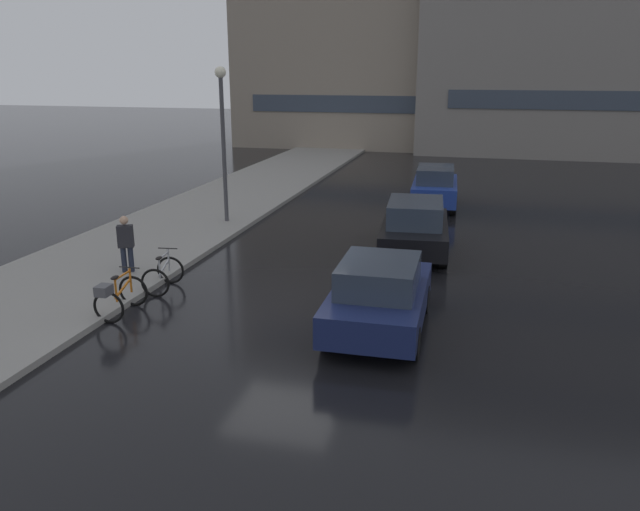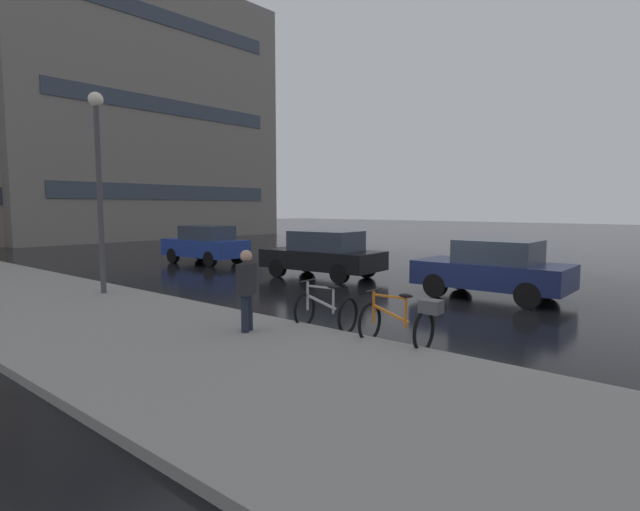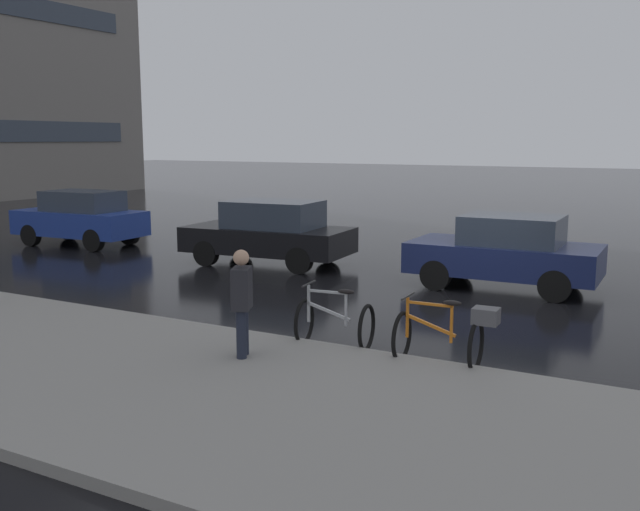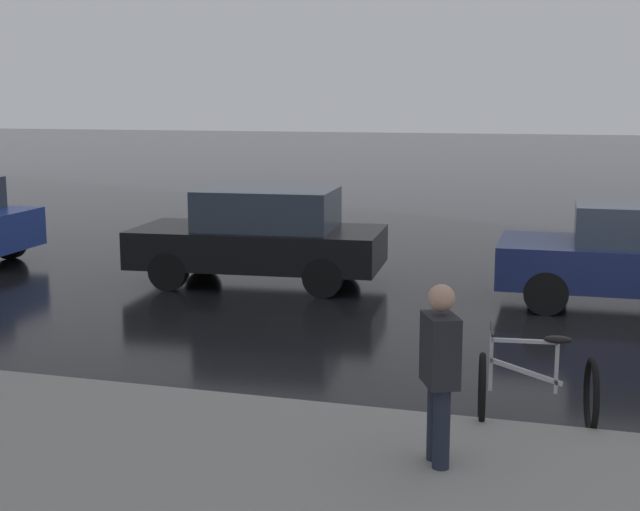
{
  "view_description": "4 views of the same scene",
  "coord_description": "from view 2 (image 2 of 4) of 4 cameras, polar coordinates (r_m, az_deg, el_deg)",
  "views": [
    {
      "loc": [
        4.08,
        -12.36,
        5.27
      ],
      "look_at": [
        0.35,
        1.9,
        0.86
      ],
      "focal_mm": 35.0,
      "sensor_mm": 36.0,
      "label": 1
    },
    {
      "loc": [
        -10.76,
        -5.38,
        2.42
      ],
      "look_at": [
        0.24,
        4.01,
        1.01
      ],
      "focal_mm": 28.0,
      "sensor_mm": 36.0,
      "label": 2
    },
    {
      "loc": [
        -12.64,
        -4.08,
        3.13
      ],
      "look_at": [
        -1.85,
        1.88,
        1.11
      ],
      "focal_mm": 40.0,
      "sensor_mm": 36.0,
      "label": 3
    },
    {
      "loc": [
        -11.68,
        0.48,
        3.1
      ],
      "look_at": [
        -0.53,
        3.74,
        1.05
      ],
      "focal_mm": 50.0,
      "sensor_mm": 36.0,
      "label": 4
    }
  ],
  "objects": [
    {
      "name": "car_blue",
      "position": [
        22.03,
        -12.97,
        1.27
      ],
      "size": [
        1.89,
        4.01,
        1.63
      ],
      "color": "navy",
      "rests_on": "ground"
    },
    {
      "name": "building_facade_side",
      "position": [
        43.64,
        -20.04,
        14.95
      ],
      "size": [
        21.81,
        8.97,
        19.6
      ],
      "color": "gray",
      "rests_on": "ground"
    },
    {
      "name": "car_navy",
      "position": [
        14.0,
        19.18,
        -1.45
      ],
      "size": [
        1.94,
        3.92,
        1.56
      ],
      "color": "navy",
      "rests_on": "ground"
    },
    {
      "name": "bicycle_nearest",
      "position": [
        8.68,
        9.52,
        -7.33
      ],
      "size": [
        0.77,
        1.4,
        0.97
      ],
      "color": "black",
      "rests_on": "ground"
    },
    {
      "name": "streetlamp",
      "position": [
        14.36,
        -23.99,
        9.19
      ],
      "size": [
        0.38,
        0.38,
        5.36
      ],
      "color": "#424247",
      "rests_on": "ground"
    },
    {
      "name": "pedestrian",
      "position": [
        9.23,
        -8.38,
        -3.82
      ],
      "size": [
        0.46,
        0.38,
        1.64
      ],
      "color": "#1E2333",
      "rests_on": "ground"
    },
    {
      "name": "ground_plane",
      "position": [
        12.27,
        13.72,
        -5.98
      ],
      "size": [
        140.0,
        140.0,
        0.0
      ],
      "primitive_type": "plane",
      "color": "black"
    },
    {
      "name": "sidewalk_kerb",
      "position": [
        16.27,
        -32.0,
        -3.6
      ],
      "size": [
        4.8,
        60.0,
        0.14
      ],
      "primitive_type": "cube",
      "color": "gray",
      "rests_on": "ground"
    },
    {
      "name": "bicycle_second",
      "position": [
        9.83,
        0.64,
        -6.32
      ],
      "size": [
        0.84,
        1.15,
        0.97
      ],
      "color": "black",
      "rests_on": "ground"
    },
    {
      "name": "car_black",
      "position": [
        17.11,
        0.37,
        0.17
      ],
      "size": [
        2.22,
        4.3,
        1.61
      ],
      "color": "black",
      "rests_on": "ground"
    }
  ]
}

